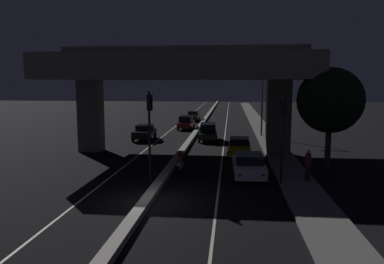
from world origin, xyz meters
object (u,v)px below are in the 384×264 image
(car_taxi_yellow_second, at_px, (239,147))
(pedestrian_on_sidewalk, at_px, (308,165))
(car_white_lead, at_px, (248,165))
(car_dark_red_second_oncoming, at_px, (186,122))
(car_black_lead_oncoming, at_px, (144,132))
(street_lamp, at_px, (259,98))
(traffic_light_right_of_median, at_px, (282,125))
(car_dark_green_third_oncoming, at_px, (193,116))
(car_dark_green_third, at_px, (208,131))
(traffic_light_left_of_median, at_px, (150,121))
(motorcycle_white_filtering_near, at_px, (180,164))

(car_taxi_yellow_second, bearing_deg, pedestrian_on_sidewalk, -151.97)
(car_white_lead, xyz_separation_m, car_dark_red_second_oncoming, (-6.77, 23.81, 0.10))
(car_black_lead_oncoming, bearing_deg, street_lamp, 105.55)
(traffic_light_right_of_median, xyz_separation_m, car_white_lead, (-1.77, 1.70, -2.71))
(traffic_light_right_of_median, height_order, car_black_lead_oncoming, traffic_light_right_of_median)
(street_lamp, height_order, car_dark_green_third_oncoming, street_lamp)
(traffic_light_right_of_median, relative_size, car_dark_red_second_oncoming, 1.25)
(traffic_light_right_of_median, bearing_deg, street_lamp, 89.73)
(car_dark_green_third, relative_size, pedestrian_on_sidewalk, 2.27)
(car_black_lead_oncoming, distance_m, pedestrian_on_sidewalk, 20.57)
(traffic_light_left_of_median, distance_m, traffic_light_right_of_median, 7.62)
(street_lamp, xyz_separation_m, pedestrian_on_sidewalk, (1.53, -18.90, -3.16))
(car_taxi_yellow_second, bearing_deg, motorcycle_white_filtering_near, 147.51)
(traffic_light_right_of_median, bearing_deg, pedestrian_on_sidewalk, 21.13)
(car_white_lead, bearing_deg, car_black_lead_oncoming, 32.46)
(car_black_lead_oncoming, height_order, car_dark_green_third_oncoming, car_black_lead_oncoming)
(traffic_light_right_of_median, xyz_separation_m, car_dark_red_second_oncoming, (-8.54, 25.51, -2.61))
(street_lamp, xyz_separation_m, car_taxi_yellow_second, (-2.29, -11.28, -3.46))
(car_dark_red_second_oncoming, xyz_separation_m, car_dark_green_third_oncoming, (-0.13, 10.48, -0.12))
(car_white_lead, height_order, car_taxi_yellow_second, car_taxi_yellow_second)
(car_white_lead, bearing_deg, traffic_light_left_of_median, 104.22)
(car_black_lead_oncoming, xyz_separation_m, car_dark_green_third_oncoming, (3.10, 19.75, -0.03))
(traffic_light_right_of_median, height_order, car_taxi_yellow_second, traffic_light_right_of_median)
(street_lamp, xyz_separation_m, car_black_lead_oncoming, (-11.86, -3.28, -3.47))
(pedestrian_on_sidewalk, bearing_deg, traffic_light_left_of_median, -176.11)
(traffic_light_left_of_median, bearing_deg, street_lamp, 68.45)
(traffic_light_right_of_median, distance_m, street_lamp, 19.54)
(car_white_lead, distance_m, pedestrian_on_sidewalk, 3.57)
(car_black_lead_oncoming, relative_size, pedestrian_on_sidewalk, 2.26)
(traffic_light_left_of_median, height_order, car_dark_green_third, traffic_light_left_of_median)
(traffic_light_right_of_median, xyz_separation_m, motorcycle_white_filtering_near, (-6.17, 2.33, -2.86))
(traffic_light_right_of_median, bearing_deg, car_dark_green_third, 107.61)
(motorcycle_white_filtering_near, bearing_deg, car_dark_green_third_oncoming, 8.60)
(car_dark_green_third, distance_m, car_dark_red_second_oncoming, 9.75)
(traffic_light_right_of_median, distance_m, car_dark_red_second_oncoming, 27.03)
(street_lamp, height_order, car_black_lead_oncoming, street_lamp)
(car_taxi_yellow_second, bearing_deg, car_white_lead, -174.85)
(traffic_light_left_of_median, xyz_separation_m, traffic_light_right_of_median, (7.62, 0.00, -0.18))
(traffic_light_right_of_median, bearing_deg, traffic_light_left_of_median, -179.98)
(car_white_lead, bearing_deg, pedestrian_on_sidewalk, -109.73)
(traffic_light_left_of_median, height_order, car_taxi_yellow_second, traffic_light_left_of_median)
(traffic_light_left_of_median, distance_m, car_white_lead, 6.75)
(traffic_light_left_of_median, xyz_separation_m, car_white_lead, (5.85, 1.71, -2.89))
(car_dark_red_second_oncoming, height_order, motorcycle_white_filtering_near, car_dark_red_second_oncoming)
(traffic_light_left_of_median, relative_size, car_taxi_yellow_second, 1.32)
(traffic_light_left_of_median, bearing_deg, car_dark_red_second_oncoming, 92.07)
(traffic_light_left_of_median, relative_size, traffic_light_right_of_median, 1.06)
(car_dark_green_third_oncoming, height_order, pedestrian_on_sidewalk, pedestrian_on_sidewalk)
(traffic_light_right_of_median, relative_size, car_black_lead_oncoming, 1.24)
(traffic_light_right_of_median, bearing_deg, motorcycle_white_filtering_near, 159.28)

